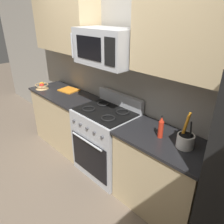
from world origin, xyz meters
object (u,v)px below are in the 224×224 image
Objects in this scene: cutting_board at (69,90)px; utensil_crock at (185,140)px; fruit_basket at (42,86)px; microwave at (106,47)px; bottle_hot_sauce at (161,128)px; range_oven at (106,141)px.

utensil_crock is at bearing -2.77° from cutting_board.
fruit_basket reaches higher than cutting_board.
microwave reaches higher than bottle_hot_sauce.
cutting_board is at bearing 34.48° from fruit_basket.
utensil_crock is (1.08, 0.02, 0.51)m from range_oven.
fruit_basket is at bearing -145.52° from cutting_board.
utensil_crock is 0.26m from bottle_hot_sauce.
fruit_basket is 2.21m from bottle_hot_sauce.
bottle_hot_sauce is at bearing -0.31° from range_oven.
range_oven reaches higher than fruit_basket.
bottle_hot_sauce is at bearing -3.78° from cutting_board.
range_oven is 5.17× the size of fruit_basket.
bottle_hot_sauce reaches higher than range_oven.
range_oven is 0.99m from bottle_hot_sauce.
range_oven is 1.47× the size of microwave.
microwave is (-0.00, 0.03, 1.23)m from range_oven.
utensil_crock is (1.08, -0.01, -0.72)m from microwave.
utensil_crock is at bearing 3.73° from fruit_basket.
microwave is 1.27m from cutting_board.
cutting_board is at bearing 177.23° from utensil_crock.
microwave reaches higher than fruit_basket.
range_oven is 1.23m from microwave.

